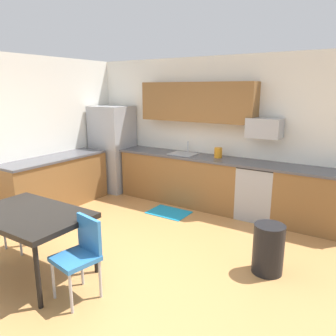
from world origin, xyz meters
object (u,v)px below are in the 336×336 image
at_px(chair_near_table, 81,251).
at_px(microwave, 264,128).
at_px(kettle, 218,153).
at_px(trash_bin, 268,249).
at_px(dining_table, 29,218).
at_px(oven_range, 258,192).
at_px(refrigerator, 113,149).

bearing_deg(chair_near_table, microwave, 75.10).
bearing_deg(kettle, trash_bin, -49.74).
distance_m(dining_table, kettle, 3.32).
distance_m(oven_range, trash_bin, 1.76).
bearing_deg(kettle, refrigerator, -176.86).
distance_m(refrigerator, trash_bin, 4.14).
height_order(oven_range, dining_table, oven_range).
xyz_separation_m(refrigerator, oven_range, (3.15, 0.08, -0.44)).
height_order(refrigerator, chair_near_table, refrigerator).
xyz_separation_m(refrigerator, trash_bin, (3.80, -1.55, -0.59)).
height_order(refrigerator, dining_table, refrigerator).
height_order(refrigerator, trash_bin, refrigerator).
bearing_deg(dining_table, kettle, 73.72).
relative_size(oven_range, kettle, 4.55).
height_order(refrigerator, microwave, refrigerator).
xyz_separation_m(oven_range, kettle, (-0.78, 0.05, 0.56)).
xyz_separation_m(oven_range, dining_table, (-1.70, -3.12, 0.23)).
relative_size(refrigerator, oven_range, 1.96).
height_order(chair_near_table, kettle, kettle).
xyz_separation_m(oven_range, trash_bin, (0.65, -1.63, -0.16)).
xyz_separation_m(oven_range, chair_near_table, (-0.86, -3.13, 0.05)).
relative_size(microwave, dining_table, 0.39).
xyz_separation_m(microwave, chair_near_table, (-0.86, -3.23, -1.01)).
relative_size(dining_table, trash_bin, 2.33).
relative_size(trash_bin, kettle, 3.00).
relative_size(refrigerator, kettle, 8.92).
bearing_deg(microwave, chair_near_table, -104.90).
bearing_deg(chair_near_table, refrigerator, 126.89).
distance_m(oven_range, dining_table, 3.56).
bearing_deg(trash_bin, microwave, 110.53).
xyz_separation_m(chair_near_table, trash_bin, (1.51, 1.50, -0.20)).
bearing_deg(refrigerator, chair_near_table, -53.11).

